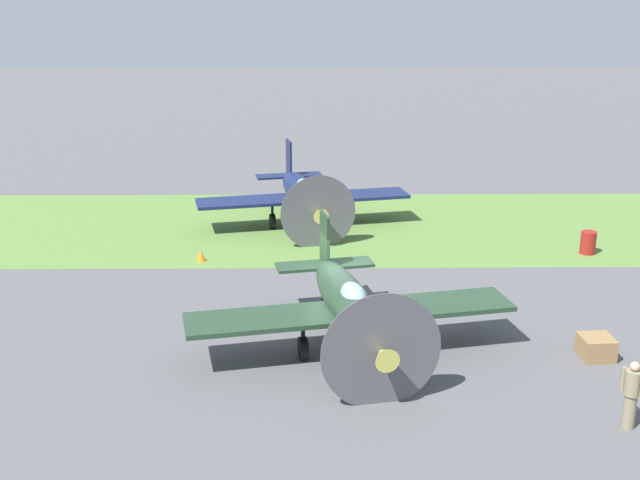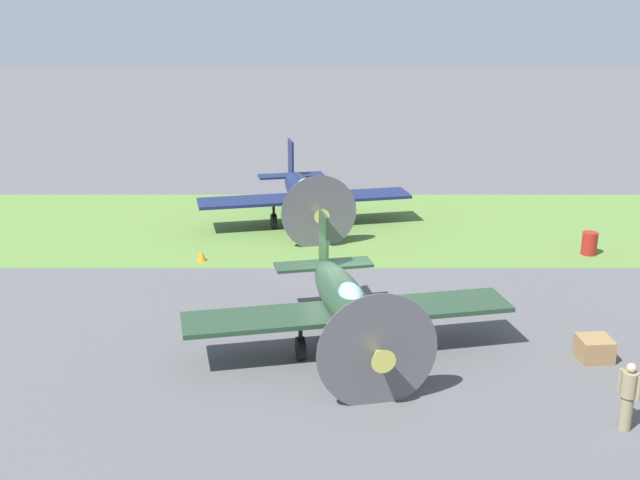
{
  "view_description": "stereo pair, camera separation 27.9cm",
  "coord_description": "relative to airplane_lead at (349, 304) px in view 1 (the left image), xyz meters",
  "views": [
    {
      "loc": [
        1.07,
        23.94,
        10.17
      ],
      "look_at": [
        0.79,
        -4.07,
        1.26
      ],
      "focal_mm": 45.53,
      "sensor_mm": 36.0,
      "label": 1
    },
    {
      "loc": [
        0.79,
        23.94,
        10.17
      ],
      "look_at": [
        0.79,
        -4.07,
        1.26
      ],
      "focal_mm": 45.53,
      "sensor_mm": 36.0,
      "label": 2
    }
  ],
  "objects": [
    {
      "name": "ground_plane",
      "position": [
        -0.02,
        -2.47,
        -1.41
      ],
      "size": [
        160.0,
        160.0,
        0.0
      ],
      "primitive_type": "plane",
      "color": "#515154"
    },
    {
      "name": "grass_verge",
      "position": [
        -0.02,
        -12.51,
        -1.41
      ],
      "size": [
        120.0,
        11.0,
        0.01
      ],
      "primitive_type": "cube",
      "color": "#567A38",
      "rests_on": "ground"
    },
    {
      "name": "airplane_lead",
      "position": [
        0.0,
        0.0,
        0.0
      ],
      "size": [
        9.51,
        7.6,
        3.37
      ],
      "rotation": [
        0.0,
        0.0,
        0.21
      ],
      "color": "#233D28",
      "rests_on": "ground"
    },
    {
      "name": "airplane_wingman",
      "position": [
        1.48,
        -12.78,
        -0.02
      ],
      "size": [
        9.36,
        7.48,
        3.31
      ],
      "rotation": [
        0.0,
        0.0,
        0.21
      ],
      "color": "#141E47",
      "rests_on": "ground"
    },
    {
      "name": "ground_crew_chief",
      "position": [
        -6.49,
        4.41,
        -0.5
      ],
      "size": [
        0.4,
        0.54,
        1.73
      ],
      "rotation": [
        0.0,
        0.0,
        2.16
      ],
      "color": "#847A5B",
      "rests_on": "ground"
    },
    {
      "name": "fuel_drum",
      "position": [
        -9.76,
        -8.64,
        -0.96
      ],
      "size": [
        0.6,
        0.6,
        0.9
      ],
      "primitive_type": "cylinder",
      "color": "maroon",
      "rests_on": "ground"
    },
    {
      "name": "supply_crate",
      "position": [
        -6.98,
        0.62,
        -1.09
      ],
      "size": [
        0.96,
        0.96,
        0.64
      ],
      "primitive_type": "cube",
      "rotation": [
        0.0,
        0.0,
        0.07
      ],
      "color": "olive",
      "rests_on": "ground"
    },
    {
      "name": "runway_marker_cone",
      "position": [
        5.3,
        -7.86,
        -1.19
      ],
      "size": [
        0.36,
        0.36,
        0.44
      ],
      "primitive_type": "cone",
      "color": "orange",
      "rests_on": "ground"
    }
  ]
}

